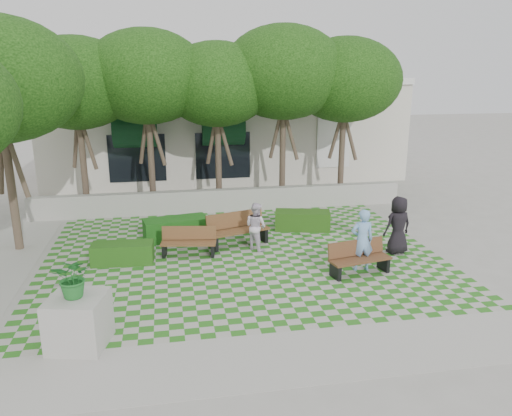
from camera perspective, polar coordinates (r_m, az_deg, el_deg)
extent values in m
plane|color=gray|center=(14.61, -0.86, -6.97)|extent=(90.00, 90.00, 0.00)
plane|color=#2B721E|center=(15.53, -1.49, -5.54)|extent=(12.00, 12.00, 0.00)
cube|color=#9E9B93|center=(10.52, 3.62, -16.69)|extent=(16.00, 2.00, 0.01)
cube|color=#9E9B93|center=(20.30, -3.80, 0.89)|extent=(15.00, 0.36, 0.90)
cube|color=#51311B|center=(14.39, 11.84, -5.78)|extent=(1.86, 0.89, 0.06)
cube|color=#51311B|center=(14.49, 11.34, -4.46)|extent=(1.78, 0.47, 0.45)
cube|color=black|center=(14.07, 9.06, -7.14)|extent=(0.19, 0.51, 0.44)
cube|color=black|center=(14.90, 14.35, -6.12)|extent=(0.19, 0.51, 0.44)
cube|color=brown|center=(16.34, -2.00, -2.59)|extent=(2.12, 1.20, 0.07)
cube|color=brown|center=(16.50, -2.46, -1.30)|extent=(1.97, 0.75, 0.51)
cube|color=black|center=(16.07, -4.88, -3.93)|extent=(0.28, 0.57, 0.49)
cube|color=black|center=(16.81, 0.76, -2.97)|extent=(0.28, 0.57, 0.49)
cube|color=brown|center=(15.57, -7.72, -3.99)|extent=(1.75, 0.79, 0.06)
cube|color=brown|center=(15.72, -7.66, -2.82)|extent=(1.69, 0.40, 0.42)
cube|color=black|center=(15.75, -10.42, -4.71)|extent=(0.17, 0.48, 0.41)
cube|color=black|center=(15.58, -4.94, -4.74)|extent=(0.17, 0.48, 0.41)
cube|color=#204713|center=(18.03, 5.32, -1.42)|extent=(2.08, 1.23, 0.68)
cube|color=#164B14|center=(17.17, -9.15, -2.35)|extent=(2.23, 1.22, 0.74)
cube|color=#1D4913|center=(15.43, -14.99, -5.02)|extent=(1.84, 0.84, 0.63)
cube|color=#9E9B93|center=(11.25, -19.61, -12.11)|extent=(1.34, 1.34, 1.11)
imported|color=#216C29|center=(10.84, -20.09, -7.45)|extent=(0.92, 0.84, 0.87)
imported|color=#78A7DB|center=(14.53, 12.02, -3.61)|extent=(0.68, 0.47, 1.82)
imported|color=black|center=(16.13, 15.92, -1.91)|extent=(0.99, 0.73, 1.84)
imported|color=silver|center=(15.89, -0.02, -2.10)|extent=(0.92, 0.95, 1.54)
cylinder|color=#47382B|center=(21.49, -19.10, 4.63)|extent=(0.26, 0.26, 3.64)
ellipsoid|color=#1E4C11|center=(21.16, -19.90, 13.29)|extent=(4.80, 4.80, 3.60)
cylinder|color=#47382B|center=(21.23, -11.89, 5.27)|extent=(0.26, 0.26, 3.81)
ellipsoid|color=#1E4C11|center=(20.91, -12.42, 14.46)|extent=(5.00, 5.00, 3.75)
cylinder|color=#47382B|center=(21.36, -4.32, 5.32)|extent=(0.26, 0.26, 3.58)
ellipsoid|color=#1E4C11|center=(21.03, -4.50, 13.92)|extent=(4.60, 4.60, 3.45)
cylinder|color=#47382B|center=(21.81, 3.04, 6.00)|extent=(0.26, 0.26, 3.92)
ellipsoid|color=#1E4C11|center=(21.49, 3.18, 15.23)|extent=(5.20, 5.20, 3.90)
cylinder|color=#47382B|center=(22.60, 9.75, 5.85)|extent=(0.26, 0.26, 3.70)
ellipsoid|color=#1E4C11|center=(22.29, 10.15, 14.24)|extent=(4.80, 4.80, 3.60)
cylinder|color=#47382B|center=(17.38, -26.11, 1.70)|extent=(0.26, 0.26, 3.81)
cube|color=beige|center=(27.86, -3.79, 9.23)|extent=(18.00, 8.00, 5.00)
cube|color=white|center=(23.73, -2.72, 14.17)|extent=(18.00, 0.30, 0.30)
cube|color=black|center=(25.12, 8.85, 7.68)|extent=(1.40, 0.10, 2.40)
cylinder|color=#103C1E|center=(23.66, -13.64, 8.89)|extent=(3.00, 1.80, 1.80)
cube|color=black|center=(23.85, -13.43, 5.56)|extent=(2.60, 0.08, 2.20)
cylinder|color=#103C1E|center=(23.78, -3.86, 9.33)|extent=(3.00, 1.80, 1.80)
cube|color=black|center=(23.98, -3.80, 6.00)|extent=(2.60, 0.08, 2.20)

